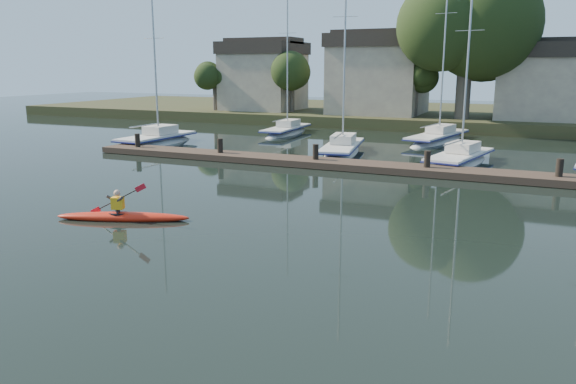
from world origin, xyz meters
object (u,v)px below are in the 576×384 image
at_px(sailboat_3, 459,167).
at_px(sailboat_6, 437,144).
at_px(kayak, 122,215).
at_px(dock, 369,166).
at_px(sailboat_2, 342,156).
at_px(sailboat_5, 286,136).
at_px(sailboat_0, 157,147).

relative_size(sailboat_3, sailboat_6, 0.82).
relative_size(kayak, dock, 0.14).
distance_m(sailboat_2, sailboat_5, 11.06).
relative_size(kayak, sailboat_6, 0.31).
bearing_deg(sailboat_3, sailboat_0, -167.94).
distance_m(kayak, sailboat_0, 20.14).
height_order(sailboat_3, sailboat_5, sailboat_5).
bearing_deg(kayak, sailboat_5, 80.91).
distance_m(kayak, sailboat_5, 26.75).
distance_m(sailboat_0, sailboat_6, 20.08).
relative_size(sailboat_0, sailboat_5, 0.93).
height_order(sailboat_5, sailboat_6, sailboat_6).
xyz_separation_m(dock, sailboat_0, (-16.36, 3.76, -0.41)).
bearing_deg(sailboat_5, kayak, -80.82).
xyz_separation_m(sailboat_5, sailboat_6, (12.00, 0.04, -0.01)).
height_order(sailboat_2, sailboat_5, sailboat_2).
bearing_deg(kayak, dock, 47.36).
bearing_deg(dock, sailboat_0, 167.06).
bearing_deg(sailboat_5, dock, -53.41).
xyz_separation_m(dock, sailboat_3, (4.09, 4.02, -0.39)).
relative_size(sailboat_0, sailboat_6, 0.82).
relative_size(dock, sailboat_2, 2.40).
relative_size(kayak, sailboat_2, 0.33).
bearing_deg(sailboat_2, dock, -67.29).
distance_m(dock, sailboat_3, 5.75).
bearing_deg(dock, sailboat_3, 44.47).
bearing_deg(sailboat_0, sailboat_5, 60.34).
height_order(sailboat_2, sailboat_6, sailboat_6).
bearing_deg(sailboat_0, dock, -11.18).
distance_m(kayak, sailboat_2, 18.17).
bearing_deg(dock, kayak, -112.02).
height_order(kayak, sailboat_3, sailboat_3).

